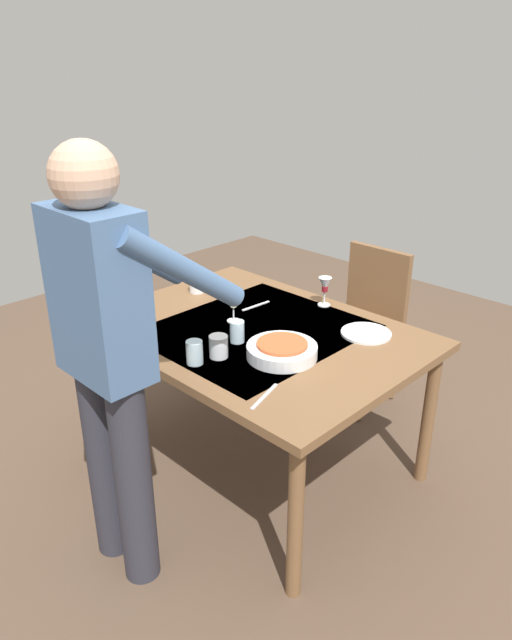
{
  "coord_description": "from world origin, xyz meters",
  "views": [
    {
      "loc": [
        -1.73,
        1.76,
        1.9
      ],
      "look_at": [
        0.0,
        0.0,
        0.8
      ],
      "focal_mm": 32.8,
      "sensor_mm": 36.0,
      "label": 1
    }
  ],
  "objects_px": {
    "wine_bottle": "(142,308)",
    "water_cup_near_left": "(219,346)",
    "wine_glass_left": "(233,301)",
    "wine_glass_right": "(325,286)",
    "dining_table": "(256,343)",
    "water_cup_far_left": "(197,284)",
    "chair_near": "(366,316)",
    "dinner_plate_near": "(366,333)",
    "water_cup_far_right": "(195,352)",
    "serving_bowl_pasta": "(282,350)",
    "water_cup_near_right": "(237,332)",
    "person_server": "(109,351)"
  },
  "relations": [
    {
      "from": "water_cup_near_right",
      "to": "serving_bowl_pasta",
      "type": "distance_m",
      "value": 0.24
    },
    {
      "from": "wine_bottle",
      "to": "water_cup_near_left",
      "type": "height_order",
      "value": "wine_bottle"
    },
    {
      "from": "dining_table",
      "to": "chair_near",
      "type": "distance_m",
      "value": 0.94
    },
    {
      "from": "wine_bottle",
      "to": "wine_glass_right",
      "type": "xyz_separation_m",
      "value": [
        -0.41,
        -0.82,
        -0.01
      ]
    },
    {
      "from": "wine_glass_left",
      "to": "dinner_plate_near",
      "type": "relative_size",
      "value": 0.66
    },
    {
      "from": "wine_glass_left",
      "to": "dinner_plate_near",
      "type": "height_order",
      "value": "wine_glass_left"
    },
    {
      "from": "chair_near",
      "to": "wine_glass_right",
      "type": "xyz_separation_m",
      "value": [
        -0.05,
        0.48,
        0.33
      ]
    },
    {
      "from": "wine_glass_left",
      "to": "dinner_plate_near",
      "type": "distance_m",
      "value": 0.64
    },
    {
      "from": "person_server",
      "to": "water_cup_far_left",
      "type": "distance_m",
      "value": 1.14
    },
    {
      "from": "water_cup_near_left",
      "to": "dining_table",
      "type": "bearing_deg",
      "value": -75.88
    },
    {
      "from": "person_server",
      "to": "water_cup_far_left",
      "type": "bearing_deg",
      "value": -55.63
    },
    {
      "from": "wine_glass_left",
      "to": "water_cup_near_left",
      "type": "relative_size",
      "value": 1.56
    },
    {
      "from": "wine_glass_left",
      "to": "serving_bowl_pasta",
      "type": "xyz_separation_m",
      "value": [
        -0.41,
        0.11,
        -0.07
      ]
    },
    {
      "from": "wine_glass_left",
      "to": "water_cup_near_right",
      "type": "distance_m",
      "value": 0.23
    },
    {
      "from": "wine_glass_right",
      "to": "serving_bowl_pasta",
      "type": "bearing_deg",
      "value": 111.68
    },
    {
      "from": "chair_near",
      "to": "wine_glass_right",
      "type": "height_order",
      "value": "chair_near"
    },
    {
      "from": "person_server",
      "to": "wine_glass_left",
      "type": "xyz_separation_m",
      "value": [
        0.21,
        -0.8,
        -0.11
      ]
    },
    {
      "from": "wine_bottle",
      "to": "wine_glass_right",
      "type": "height_order",
      "value": "wine_bottle"
    },
    {
      "from": "dining_table",
      "to": "wine_glass_left",
      "type": "xyz_separation_m",
      "value": [
        0.14,
        0.01,
        0.17
      ]
    },
    {
      "from": "chair_near",
      "to": "water_cup_near_left",
      "type": "xyz_separation_m",
      "value": [
        -0.09,
        1.23,
        0.27
      ]
    },
    {
      "from": "water_cup_near_left",
      "to": "water_cup_near_right",
      "type": "xyz_separation_m",
      "value": [
        0.05,
        -0.16,
        0.0
      ]
    },
    {
      "from": "wine_bottle",
      "to": "dinner_plate_near",
      "type": "relative_size",
      "value": 1.29
    },
    {
      "from": "person_server",
      "to": "wine_bottle",
      "type": "distance_m",
      "value": 0.64
    },
    {
      "from": "wine_bottle",
      "to": "wine_glass_right",
      "type": "relative_size",
      "value": 1.96
    },
    {
      "from": "person_server",
      "to": "wine_glass_right",
      "type": "height_order",
      "value": "person_server"
    },
    {
      "from": "wine_bottle",
      "to": "chair_near",
      "type": "bearing_deg",
      "value": -105.66
    },
    {
      "from": "wine_bottle",
      "to": "wine_glass_left",
      "type": "xyz_separation_m",
      "value": [
        -0.23,
        -0.36,
        -0.01
      ]
    },
    {
      "from": "dining_table",
      "to": "water_cup_far_left",
      "type": "xyz_separation_m",
      "value": [
        0.57,
        -0.12,
        0.11
      ]
    },
    {
      "from": "dinner_plate_near",
      "to": "water_cup_far_left",
      "type": "bearing_deg",
      "value": 11.56
    },
    {
      "from": "serving_bowl_pasta",
      "to": "person_server",
      "type": "bearing_deg",
      "value": 74.03
    },
    {
      "from": "wine_bottle",
      "to": "water_cup_far_right",
      "type": "relative_size",
      "value": 2.96
    },
    {
      "from": "water_cup_far_left",
      "to": "water_cup_far_right",
      "type": "xyz_separation_m",
      "value": [
        -0.62,
        0.53,
        0.01
      ]
    },
    {
      "from": "water_cup_near_right",
      "to": "water_cup_far_right",
      "type": "bearing_deg",
      "value": 94.56
    },
    {
      "from": "dining_table",
      "to": "water_cup_far_left",
      "type": "bearing_deg",
      "value": -11.97
    },
    {
      "from": "wine_bottle",
      "to": "water_cup_far_left",
      "type": "height_order",
      "value": "wine_bottle"
    },
    {
      "from": "water_cup_near_left",
      "to": "water_cup_far_left",
      "type": "xyz_separation_m",
      "value": [
        0.64,
        -0.42,
        -0.0
      ]
    },
    {
      "from": "dinner_plate_near",
      "to": "wine_glass_left",
      "type": "bearing_deg",
      "value": 31.1
    },
    {
      "from": "water_cup_far_left",
      "to": "dinner_plate_near",
      "type": "xyz_separation_m",
      "value": [
        -0.96,
        -0.2,
        -0.04
      ]
    },
    {
      "from": "wine_glass_left",
      "to": "wine_glass_right",
      "type": "xyz_separation_m",
      "value": [
        -0.18,
        -0.46,
        0.0
      ]
    },
    {
      "from": "wine_glass_left",
      "to": "water_cup_far_right",
      "type": "bearing_deg",
      "value": 115.39
    },
    {
      "from": "water_cup_near_left",
      "to": "water_cup_far_right",
      "type": "height_order",
      "value": "water_cup_far_right"
    },
    {
      "from": "dining_table",
      "to": "water_cup_far_right",
      "type": "relative_size",
      "value": 14.87
    },
    {
      "from": "dining_table",
      "to": "wine_glass_left",
      "type": "distance_m",
      "value": 0.22
    },
    {
      "from": "water_cup_far_left",
      "to": "water_cup_far_right",
      "type": "height_order",
      "value": "water_cup_far_right"
    },
    {
      "from": "wine_bottle",
      "to": "wine_glass_left",
      "type": "distance_m",
      "value": 0.43
    },
    {
      "from": "wine_glass_right",
      "to": "serving_bowl_pasta",
      "type": "relative_size",
      "value": 0.5
    },
    {
      "from": "person_server",
      "to": "wine_bottle",
      "type": "bearing_deg",
      "value": -44.96
    },
    {
      "from": "water_cup_near_right",
      "to": "serving_bowl_pasta",
      "type": "height_order",
      "value": "water_cup_near_right"
    },
    {
      "from": "serving_bowl_pasta",
      "to": "chair_near",
      "type": "bearing_deg",
      "value": -75.14
    },
    {
      "from": "water_cup_near_left",
      "to": "water_cup_near_right",
      "type": "bearing_deg",
      "value": -72.55
    }
  ]
}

